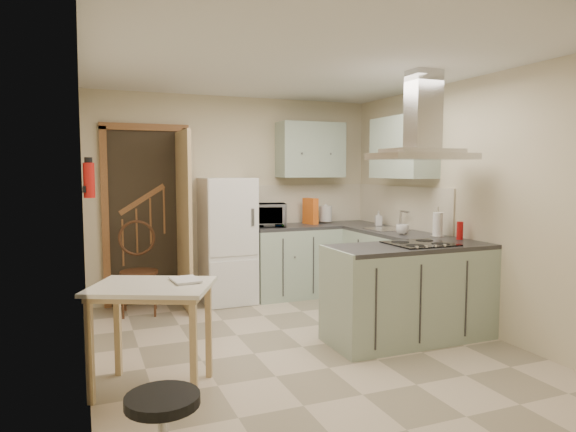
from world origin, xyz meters
name	(u,v)px	position (x,y,z in m)	size (l,w,h in m)	color
floor	(302,347)	(0.00, 0.00, 0.00)	(4.20, 4.20, 0.00)	beige
ceiling	(303,64)	(0.00, 0.00, 2.50)	(4.20, 4.20, 0.00)	silver
back_wall	(236,197)	(0.00, 2.10, 1.25)	(3.60, 3.60, 0.00)	beige
left_wall	(83,216)	(-1.80, 0.00, 1.25)	(4.20, 4.20, 0.00)	beige
right_wall	(465,204)	(1.80, 0.00, 1.25)	(4.20, 4.20, 0.00)	beige
doorway	(147,216)	(-1.10, 2.07, 1.05)	(1.10, 0.12, 2.10)	brown
fridge	(227,240)	(-0.20, 1.80, 0.75)	(0.60, 0.60, 1.50)	white
counter_back	(293,260)	(0.66, 1.80, 0.45)	(1.08, 0.60, 0.90)	#9EB2A0
counter_right	(379,265)	(1.50, 1.12, 0.45)	(0.60, 1.95, 0.90)	#9EB2A0
splashback	(306,203)	(0.96, 2.09, 1.15)	(1.68, 0.02, 0.50)	beige
wall_cabinet_back	(311,150)	(0.95, 1.93, 1.85)	(0.85, 0.35, 0.70)	#9EB2A0
wall_cabinet_right	(403,148)	(1.62, 0.85, 1.85)	(0.35, 0.90, 0.70)	#9EB2A0
peninsula	(410,292)	(1.02, -0.18, 0.45)	(1.55, 0.65, 0.90)	#9EB2A0
hob	(420,244)	(1.12, -0.18, 0.91)	(0.58, 0.50, 0.01)	black
extractor_hood	(422,156)	(1.12, -0.18, 1.72)	(0.90, 0.55, 0.10)	silver
sink	(388,229)	(1.50, 0.95, 0.91)	(0.45, 0.40, 0.01)	silver
fire_extinguisher	(89,180)	(-1.74, 0.90, 1.50)	(0.10, 0.10, 0.32)	#B2140F
drop_leaf_table	(153,337)	(-1.37, -0.42, 0.39)	(0.83, 0.62, 0.78)	#D5C183
bentwood_chair	(139,272)	(-1.25, 1.66, 0.47)	(0.42, 0.42, 0.93)	#492418
microwave	(265,215)	(0.28, 1.80, 1.04)	(0.51, 0.35, 0.28)	black
kettle	(326,214)	(1.17, 1.91, 1.02)	(0.17, 0.17, 0.24)	silver
cereal_box	(310,211)	(0.92, 1.85, 1.07)	(0.09, 0.22, 0.33)	orange
soap_bottle	(378,218)	(1.64, 1.38, 0.99)	(0.08, 0.08, 0.18)	#A9A7B3
paper_towel	(438,224)	(1.62, 0.20, 1.03)	(0.10, 0.10, 0.26)	white
cup	(402,230)	(1.39, 0.49, 0.96)	(0.14, 0.14, 0.11)	white
red_bottle	(460,231)	(1.69, -0.05, 0.99)	(0.06, 0.06, 0.18)	red
book	(172,275)	(-1.22, -0.42, 0.84)	(0.19, 0.26, 0.11)	#9D343F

